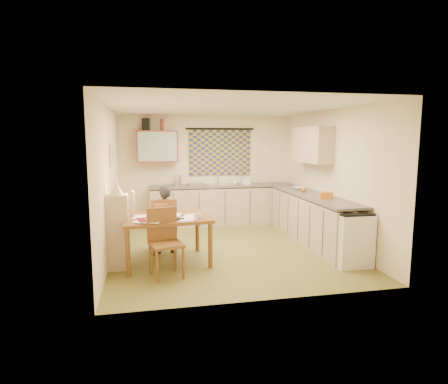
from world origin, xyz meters
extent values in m
cube|color=olive|center=(0.00, 0.00, -0.01)|extent=(4.00, 4.50, 0.02)
cube|color=white|center=(0.00, 0.00, 2.51)|extent=(4.00, 4.50, 0.02)
cube|color=#FAE9C4|center=(0.00, 2.26, 1.25)|extent=(4.00, 0.02, 2.50)
cube|color=#FAE9C4|center=(0.00, -2.26, 1.25)|extent=(4.00, 0.02, 2.50)
cube|color=#FAE9C4|center=(-2.01, 0.00, 1.25)|extent=(0.02, 4.50, 2.50)
cube|color=#FAE9C4|center=(2.01, 0.00, 1.25)|extent=(0.02, 4.50, 2.50)
cube|color=navy|center=(0.30, 2.22, 1.65)|extent=(1.45, 0.03, 1.05)
cylinder|color=black|center=(0.30, 2.20, 2.20)|extent=(1.60, 0.04, 0.04)
cube|color=brown|center=(-1.15, 2.08, 1.80)|extent=(0.90, 0.34, 0.70)
cube|color=#99B2A5|center=(-1.15, 1.91, 1.80)|extent=(0.84, 0.02, 0.64)
cube|color=tan|center=(1.83, 0.55, 1.85)|extent=(0.34, 1.30, 0.70)
cube|color=beige|center=(-1.97, 0.40, 1.70)|extent=(0.04, 0.50, 0.40)
cube|color=beige|center=(-1.95, 0.40, 1.70)|extent=(0.01, 0.42, 0.32)
cube|color=tan|center=(0.30, 1.95, 0.43)|extent=(3.30, 0.60, 0.86)
cube|color=#4F4C4B|center=(0.30, 1.95, 0.90)|extent=(3.30, 0.62, 0.04)
cube|color=tan|center=(1.70, 0.11, 0.43)|extent=(0.60, 2.95, 0.86)
cube|color=#4F4C4B|center=(1.70, 0.11, 0.90)|extent=(0.62, 2.95, 0.04)
cube|color=white|center=(1.70, -1.24, 0.41)|extent=(0.55, 0.55, 0.82)
cube|color=black|center=(1.70, -1.24, 0.84)|extent=(0.52, 0.52, 0.03)
cube|color=silver|center=(0.22, 1.95, 0.88)|extent=(0.59, 0.51, 0.10)
cylinder|color=silver|center=(0.23, 2.13, 1.06)|extent=(0.04, 0.04, 0.28)
cube|color=silver|center=(-0.31, 1.95, 0.95)|extent=(0.40, 0.36, 0.06)
cylinder|color=silver|center=(-0.72, 1.95, 1.04)|extent=(0.21, 0.21, 0.24)
cylinder|color=white|center=(0.88, 1.95, 1.00)|extent=(0.28, 0.28, 0.16)
imported|color=white|center=(0.59, 2.00, 1.01)|extent=(0.08, 0.08, 0.17)
imported|color=white|center=(1.70, 0.81, 0.95)|extent=(0.24, 0.24, 0.06)
cube|color=orange|center=(1.70, -0.40, 0.98)|extent=(0.26, 0.22, 0.12)
sphere|color=orange|center=(1.65, 0.47, 0.97)|extent=(0.10, 0.10, 0.10)
cube|color=black|center=(-1.39, 2.08, 2.28)|extent=(0.17, 0.20, 0.26)
cylinder|color=#195926|center=(-1.32, 2.08, 2.28)|extent=(0.07, 0.07, 0.26)
cylinder|color=brown|center=(-1.04, 2.08, 2.28)|extent=(0.09, 0.09, 0.26)
cube|color=brown|center=(-1.12, -0.57, 0.72)|extent=(1.43, 1.14, 0.05)
cube|color=brown|center=(-1.13, 0.03, 0.46)|extent=(0.44, 0.44, 0.04)
cube|color=brown|center=(-1.12, -0.17, 0.72)|extent=(0.43, 0.05, 0.47)
cube|color=brown|center=(-1.14, -1.19, 0.47)|extent=(0.53, 0.53, 0.04)
cube|color=brown|center=(-1.19, -1.00, 0.73)|extent=(0.44, 0.14, 0.48)
imported|color=black|center=(-1.11, -0.03, 0.59)|extent=(0.48, 0.35, 1.18)
cube|color=tan|center=(-1.84, -0.70, 0.57)|extent=(0.32, 0.30, 1.14)
cone|color=beige|center=(-1.84, -0.70, 1.25)|extent=(0.20, 0.20, 0.22)
cube|color=brown|center=(-1.18, -0.30, 0.83)|extent=(0.22, 0.10, 0.16)
imported|color=white|center=(-0.65, -0.84, 0.80)|extent=(0.13, 0.13, 0.09)
imported|color=maroon|center=(-1.53, -0.88, 0.76)|extent=(0.35, 0.39, 0.03)
imported|color=orange|center=(-1.54, -0.73, 0.76)|extent=(0.32, 0.35, 0.02)
cube|color=orange|center=(-1.37, -0.87, 0.77)|extent=(0.14, 0.12, 0.04)
cube|color=black|center=(-0.92, -0.83, 0.76)|extent=(0.14, 0.08, 0.02)
cylinder|color=silver|center=(-1.62, -0.57, 0.84)|extent=(0.06, 0.06, 0.18)
cylinder|color=white|center=(-1.59, -0.56, 1.04)|extent=(0.03, 0.03, 0.22)
sphere|color=#FFCC66|center=(-1.61, -0.53, 1.16)|extent=(0.02, 0.02, 0.02)
cube|color=white|center=(-0.81, -0.84, 0.75)|extent=(0.25, 0.33, 0.00)
cube|color=white|center=(-0.74, -0.65, 0.75)|extent=(0.30, 0.35, 0.00)
cube|color=white|center=(-1.53, -0.52, 0.75)|extent=(0.24, 0.32, 0.00)
cube|color=white|center=(-1.24, -0.35, 0.76)|extent=(0.31, 0.35, 0.00)
cube|color=white|center=(-0.68, -0.62, 0.76)|extent=(0.23, 0.31, 0.00)
cube|color=white|center=(-0.74, -0.79, 0.76)|extent=(0.22, 0.30, 0.00)
cube|color=white|center=(-1.14, -0.77, 0.76)|extent=(0.31, 0.36, 0.00)
cube|color=white|center=(-1.08, -0.81, 0.76)|extent=(0.27, 0.34, 0.00)
cube|color=white|center=(-1.30, -0.94, 0.76)|extent=(0.30, 0.35, 0.00)
cube|color=white|center=(-1.21, -0.49, 0.77)|extent=(0.24, 0.32, 0.00)
cube|color=white|center=(-1.48, -0.89, 0.77)|extent=(0.28, 0.34, 0.00)
cube|color=white|center=(-0.98, -0.56, 0.77)|extent=(0.27, 0.33, 0.00)
camera|label=1|loc=(-1.37, -6.42, 1.96)|focal=30.00mm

